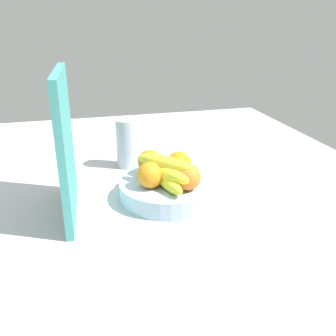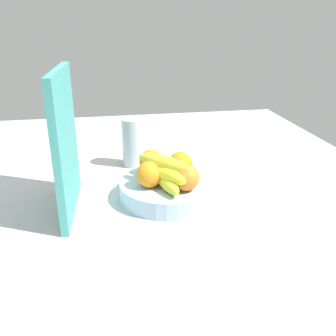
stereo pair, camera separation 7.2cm
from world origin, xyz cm
name	(u,v)px [view 1 (the left image)]	position (x,y,z in cm)	size (l,w,h in cm)	color
ground_plane	(169,196)	(0.00, 0.00, -1.50)	(180.00, 140.00, 3.00)	#B3B5B6
fruit_bowl	(168,189)	(-3.33, 1.11, 2.44)	(26.83, 26.83, 4.88)	#A8C2DB
orange_front_left	(179,164)	(-0.40, -2.95, 8.39)	(7.03, 7.03, 7.03)	orange
orange_front_right	(150,162)	(3.47, 4.74, 8.39)	(7.03, 7.03, 7.03)	orange
orange_center	(150,175)	(-5.70, 6.51, 8.39)	(7.03, 7.03, 7.03)	orange
orange_back_left	(188,177)	(-9.40, -2.59, 8.39)	(7.03, 7.03, 7.03)	orange
banana_bunch	(165,172)	(-6.23, 2.62, 9.08)	(17.66, 14.71, 8.40)	yellow
cutting_board	(66,146)	(-5.13, 27.13, 18.00)	(28.00, 1.80, 36.00)	teal
thermos_tumbler	(127,143)	(22.54, 8.42, 8.06)	(7.05, 7.05, 16.11)	#AEB8C4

